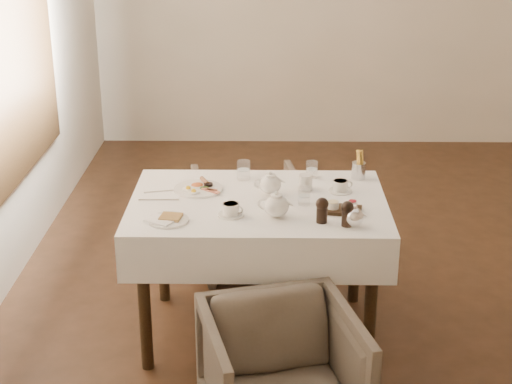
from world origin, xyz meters
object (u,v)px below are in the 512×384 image
object	(u,v)px
armchair_far	(247,221)
armchair_near	(282,376)
teapot_centre	(270,183)
table	(258,222)
breakfast_plate	(199,188)

from	to	relation	value
armchair_far	armchair_near	bearing A→B (deg)	87.86
armchair_near	teapot_centre	size ratio (longest dim) A/B	4.18
armchair_far	teapot_centre	world-z (taller)	teapot_centre
table	armchair_near	world-z (taller)	table
armchair_far	breakfast_plate	bearing A→B (deg)	60.85
table	armchair_far	xyz separation A→B (m)	(-0.07, 0.77, -0.34)
breakfast_plate	teapot_centre	bearing A→B (deg)	-7.93
teapot_centre	armchair_near	bearing A→B (deg)	-93.06
armchair_near	armchair_far	bearing A→B (deg)	81.72
armchair_far	teapot_centre	size ratio (longest dim) A/B	4.28
armchair_far	teapot_centre	bearing A→B (deg)	92.36
breakfast_plate	table	bearing A→B (deg)	-24.33
armchair_far	teapot_centre	distance (m)	0.87
teapot_centre	table	bearing A→B (deg)	-130.39
armchair_near	table	bearing A→B (deg)	82.73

